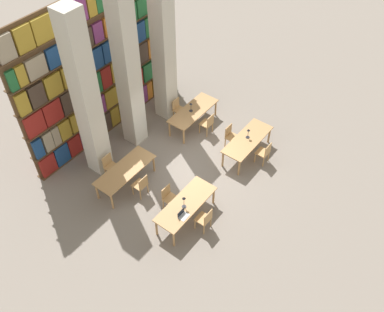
{
  "coord_description": "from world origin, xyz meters",
  "views": [
    {
      "loc": [
        -8.02,
        -6.22,
        11.14
      ],
      "look_at": [
        0.0,
        -0.12,
        0.67
      ],
      "focal_mm": 40.0,
      "sensor_mm": 36.0,
      "label": 1
    }
  ],
  "objects_px": {
    "chair_2": "(264,152)",
    "reading_table_2": "(125,171)",
    "chair_4": "(141,185)",
    "chair_5": "(110,166)",
    "pillar_center": "(127,71)",
    "desk_lamp_1": "(248,132)",
    "desk_lamp_2": "(191,106)",
    "chair_0": "(205,219)",
    "pillar_right": "(163,47)",
    "laptop": "(183,215)",
    "chair_1": "(169,197)",
    "desk_lamp_0": "(184,200)",
    "reading_table_3": "(193,112)",
    "chair_3": "(231,136)",
    "chair_7": "(178,109)",
    "reading_table_1": "(247,141)",
    "chair_6": "(208,123)",
    "reading_table_0": "(186,205)",
    "pillar_left": "(86,99)"
  },
  "relations": [
    {
      "from": "chair_3",
      "to": "chair_6",
      "type": "bearing_deg",
      "value": -92.01
    },
    {
      "from": "desk_lamp_0",
      "to": "chair_2",
      "type": "distance_m",
      "value": 3.81
    },
    {
      "from": "chair_2",
      "to": "chair_3",
      "type": "distance_m",
      "value": 1.4
    },
    {
      "from": "chair_7",
      "to": "chair_2",
      "type": "bearing_deg",
      "value": 89.45
    },
    {
      "from": "chair_5",
      "to": "chair_3",
      "type": "bearing_deg",
      "value": 146.67
    },
    {
      "from": "desk_lamp_0",
      "to": "chair_5",
      "type": "height_order",
      "value": "desk_lamp_0"
    },
    {
      "from": "chair_0",
      "to": "laptop",
      "type": "xyz_separation_m",
      "value": [
        -0.45,
        0.48,
        0.3
      ]
    },
    {
      "from": "chair_3",
      "to": "desk_lamp_0",
      "type": "bearing_deg",
      "value": 11.39
    },
    {
      "from": "pillar_center",
      "to": "chair_5",
      "type": "distance_m",
      "value": 3.21
    },
    {
      "from": "chair_1",
      "to": "desk_lamp_2",
      "type": "bearing_deg",
      "value": -152.74
    },
    {
      "from": "pillar_left",
      "to": "reading_table_3",
      "type": "bearing_deg",
      "value": -19.22
    },
    {
      "from": "pillar_left",
      "to": "desk_lamp_1",
      "type": "bearing_deg",
      "value": -45.25
    },
    {
      "from": "chair_2",
      "to": "reading_table_2",
      "type": "xyz_separation_m",
      "value": [
        -3.68,
        3.14,
        0.18
      ]
    },
    {
      "from": "desk_lamp_0",
      "to": "reading_table_2",
      "type": "xyz_separation_m",
      "value": [
        0.03,
        2.48,
        -0.39
      ]
    },
    {
      "from": "chair_0",
      "to": "chair_7",
      "type": "relative_size",
      "value": 1.0
    },
    {
      "from": "chair_3",
      "to": "chair_5",
      "type": "distance_m",
      "value": 4.44
    },
    {
      "from": "reading_table_3",
      "to": "chair_1",
      "type": "bearing_deg",
      "value": -153.81
    },
    {
      "from": "reading_table_0",
      "to": "reading_table_2",
      "type": "xyz_separation_m",
      "value": [
        -0.1,
        2.45,
        0.0
      ]
    },
    {
      "from": "reading_table_1",
      "to": "chair_3",
      "type": "distance_m",
      "value": 0.72
    },
    {
      "from": "chair_4",
      "to": "chair_5",
      "type": "relative_size",
      "value": 1.0
    },
    {
      "from": "reading_table_1",
      "to": "chair_5",
      "type": "height_order",
      "value": "chair_5"
    },
    {
      "from": "chair_3",
      "to": "chair_1",
      "type": "bearing_deg",
      "value": 0.18
    },
    {
      "from": "chair_3",
      "to": "chair_7",
      "type": "distance_m",
      "value": 2.47
    },
    {
      "from": "chair_0",
      "to": "desk_lamp_0",
      "type": "distance_m",
      "value": 0.89
    },
    {
      "from": "desk_lamp_0",
      "to": "reading_table_3",
      "type": "xyz_separation_m",
      "value": [
        3.78,
        2.51,
        -0.39
      ]
    },
    {
      "from": "reading_table_0",
      "to": "chair_4",
      "type": "height_order",
      "value": "chair_4"
    },
    {
      "from": "desk_lamp_0",
      "to": "chair_7",
      "type": "xyz_separation_m",
      "value": [
        3.75,
        3.21,
        -0.57
      ]
    },
    {
      "from": "chair_0",
      "to": "desk_lamp_0",
      "type": "height_order",
      "value": "desk_lamp_0"
    },
    {
      "from": "chair_6",
      "to": "laptop",
      "type": "bearing_deg",
      "value": -153.67
    },
    {
      "from": "reading_table_1",
      "to": "reading_table_2",
      "type": "distance_m",
      "value": 4.4
    },
    {
      "from": "laptop",
      "to": "chair_2",
      "type": "relative_size",
      "value": 0.36
    },
    {
      "from": "chair_5",
      "to": "pillar_center",
      "type": "bearing_deg",
      "value": -162.1
    },
    {
      "from": "desk_lamp_1",
      "to": "chair_1",
      "type": "bearing_deg",
      "value": 169.82
    },
    {
      "from": "chair_4",
      "to": "desk_lamp_2",
      "type": "relative_size",
      "value": 2.27
    },
    {
      "from": "pillar_left",
      "to": "pillar_center",
      "type": "xyz_separation_m",
      "value": [
        1.82,
        0.0,
        0.0
      ]
    },
    {
      "from": "reading_table_2",
      "to": "chair_4",
      "type": "bearing_deg",
      "value": -92.08
    },
    {
      "from": "desk_lamp_1",
      "to": "chair_6",
      "type": "xyz_separation_m",
      "value": [
        -0.01,
        1.72,
        -0.52
      ]
    },
    {
      "from": "desk_lamp_0",
      "to": "laptop",
      "type": "bearing_deg",
      "value": -147.19
    },
    {
      "from": "pillar_center",
      "to": "chair_0",
      "type": "xyz_separation_m",
      "value": [
        -1.74,
        -4.46,
        -2.51
      ]
    },
    {
      "from": "chair_4",
      "to": "reading_table_3",
      "type": "bearing_deg",
      "value": 10.92
    },
    {
      "from": "pillar_right",
      "to": "desk_lamp_1",
      "type": "height_order",
      "value": "pillar_right"
    },
    {
      "from": "reading_table_0",
      "to": "chair_6",
      "type": "relative_size",
      "value": 2.46
    },
    {
      "from": "chair_3",
      "to": "desk_lamp_1",
      "type": "bearing_deg",
      "value": 94.36
    },
    {
      "from": "laptop",
      "to": "reading_table_3",
      "type": "xyz_separation_m",
      "value": [
        4.06,
        2.7,
        -0.12
      ]
    },
    {
      "from": "chair_0",
      "to": "chair_3",
      "type": "xyz_separation_m",
      "value": [
        3.55,
        1.41,
        0.0
      ]
    },
    {
      "from": "pillar_right",
      "to": "laptop",
      "type": "height_order",
      "value": "pillar_right"
    },
    {
      "from": "desk_lamp_1",
      "to": "desk_lamp_2",
      "type": "relative_size",
      "value": 1.01
    },
    {
      "from": "chair_5",
      "to": "desk_lamp_0",
      "type": "bearing_deg",
      "value": 89.94
    },
    {
      "from": "chair_2",
      "to": "reading_table_2",
      "type": "distance_m",
      "value": 4.84
    },
    {
      "from": "pillar_right",
      "to": "laptop",
      "type": "relative_size",
      "value": 18.75
    }
  ]
}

